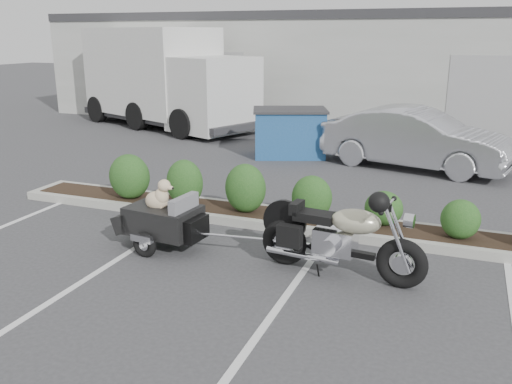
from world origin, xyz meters
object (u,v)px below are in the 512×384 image
(sedan, at_px, (416,139))
(motorcycle, at_px, (340,239))
(pet_trailer, at_px, (163,219))
(dumpster, at_px, (290,132))
(delivery_truck, at_px, (166,80))

(sedan, bearing_deg, motorcycle, -169.51)
(pet_trailer, relative_size, dumpster, 0.82)
(pet_trailer, height_order, sedan, sedan)
(motorcycle, xyz_separation_m, delivery_truck, (-8.59, 10.19, 1.10))
(sedan, relative_size, dumpster, 1.95)
(motorcycle, xyz_separation_m, pet_trailer, (-2.78, 0.03, -0.07))
(pet_trailer, xyz_separation_m, sedan, (3.12, 6.83, 0.27))
(motorcycle, distance_m, sedan, 6.86)
(motorcycle, bearing_deg, pet_trailer, -174.53)
(delivery_truck, bearing_deg, motorcycle, -27.53)
(pet_trailer, relative_size, sedan, 0.42)
(dumpster, bearing_deg, pet_trailer, -109.36)
(dumpster, bearing_deg, delivery_truck, 129.96)
(pet_trailer, bearing_deg, dumpster, 97.62)
(pet_trailer, distance_m, sedan, 7.51)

